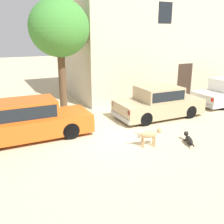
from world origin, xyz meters
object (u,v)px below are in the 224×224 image
parked_sedan_nearest (28,120)px  acacia_tree_left (59,29)px  stray_cat (141,134)px  stray_dog_spotted (150,134)px  parked_sedan_second (159,102)px  stray_dog_tan (189,139)px

parked_sedan_nearest → acacia_tree_left: (2.09, 2.51, 3.29)m
parked_sedan_nearest → stray_cat: (3.92, -1.72, -0.65)m
stray_dog_spotted → stray_cat: stray_dog_spotted is taller
stray_cat → acacia_tree_left: size_ratio=0.11×
parked_sedan_second → stray_dog_tan: size_ratio=4.43×
parked_sedan_nearest → acacia_tree_left: size_ratio=0.89×
parked_sedan_nearest → stray_dog_tan: (5.08, -3.08, -0.58)m
parked_sedan_nearest → parked_sedan_second: size_ratio=1.12×
parked_sedan_second → stray_dog_spotted: (-2.28, -2.61, -0.28)m
parked_sedan_second → stray_cat: size_ratio=7.51×
acacia_tree_left → parked_sedan_second: bearing=-33.3°
stray_dog_tan → parked_sedan_second: bearing=9.5°
stray_cat → stray_dog_tan: bearing=79.5°
parked_sedan_second → stray_dog_tan: bearing=-104.9°
stray_dog_tan → acacia_tree_left: 7.43m
parked_sedan_second → stray_dog_tan: (-0.89, -3.04, -0.57)m
parked_sedan_nearest → parked_sedan_second: 5.96m
stray_dog_tan → acacia_tree_left: bearing=53.8°
parked_sedan_nearest → stray_dog_tan: size_ratio=4.96×
parked_sedan_nearest → stray_dog_spotted: parked_sedan_nearest is taller
stray_cat → acacia_tree_left: 6.07m
stray_dog_spotted → acacia_tree_left: bearing=123.8°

